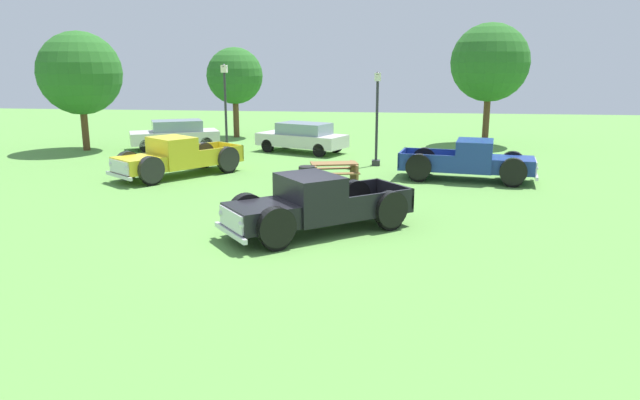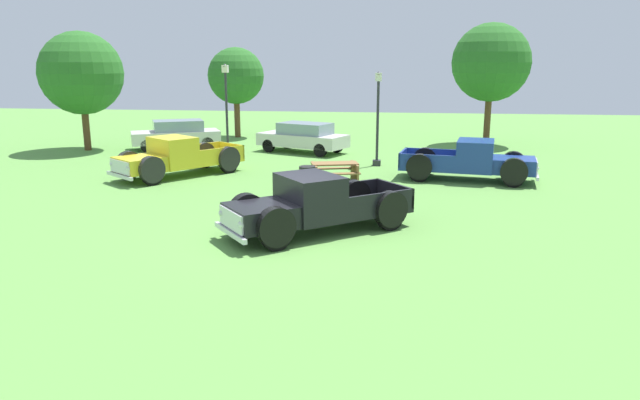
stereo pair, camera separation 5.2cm
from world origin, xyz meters
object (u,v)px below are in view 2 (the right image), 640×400
Objects in this scene: oak_tree_west at (491,63)px; trash_can at (307,179)px; pickup_truck_foreground at (308,206)px; picnic_table at (335,170)px; lamp_post_near at (227,108)px; lamp_post_far at (378,117)px; oak_tree_east at (81,73)px; sedan_distant_a at (303,137)px; pickup_truck_behind_right at (172,158)px; sedan_distant_b at (176,134)px; pickup_truck_behind_left at (476,162)px; oak_tree_center at (236,76)px.

trash_can is at bearing -121.13° from oak_tree_west.
pickup_truck_foreground is 20.55m from oak_tree_west.
lamp_post_near is at bearing 135.26° from picnic_table.
oak_tree_east is at bearing 169.80° from lamp_post_far.
lamp_post_far is 4.42× the size of trash_can.
trash_can is at bearing -80.15° from sedan_distant_a.
lamp_post_far reaches higher than trash_can.
lamp_post_far is (3.93, -3.45, 1.39)m from sedan_distant_a.
sedan_distant_a is at bearing 99.85° from trash_can.
oak_tree_east reaches higher than pickup_truck_behind_right.
pickup_truck_behind_right is 6.70m from picnic_table.
trash_can is (-0.80, -1.88, -0.01)m from picnic_table.
lamp_post_near is 4.75× the size of trash_can.
trash_can is 0.14× the size of oak_tree_west.
picnic_table is (2.42, -7.48, -0.31)m from sedan_distant_a.
oak_tree_east is at bearing 137.82° from pickup_truck_behind_right.
sedan_distant_b is (-2.75, 7.71, 0.02)m from pickup_truck_behind_right.
pickup_truck_behind_left is 12.64m from lamp_post_near.
sedan_distant_b is at bearing 122.23° from pickup_truck_foreground.
pickup_truck_foreground is at bearing -124.26° from pickup_truck_behind_left.
oak_tree_center reaches higher than picnic_table.
pickup_truck_behind_left is at bearing -43.10° from oak_tree_center.
sedan_distant_a is at bearing 99.48° from pickup_truck_foreground.
lamp_post_near is at bearing 83.28° from pickup_truck_behind_right.
oak_tree_center reaches higher than pickup_truck_behind_left.
pickup_truck_behind_right is at bearing -96.72° from lamp_post_near.
oak_tree_center is at bearing 136.90° from pickup_truck_behind_left.
sedan_distant_b is at bearing 176.34° from sedan_distant_a.
lamp_post_near is at bearing 114.83° from pickup_truck_foreground.
pickup_truck_behind_left is 18.07m from oak_tree_center.
lamp_post_far is (7.52, -1.93, -0.16)m from lamp_post_near.
pickup_truck_behind_left is 5.20m from lamp_post_far.
pickup_truck_foreground is 19.95m from oak_tree_east.
pickup_truck_foreground is at bearing -97.70° from lamp_post_far.
oak_tree_center is at bearing 101.48° from lamp_post_near.
oak_tree_west is at bearing 23.37° from sedan_distant_a.
pickup_truck_foreground is at bearing -111.56° from oak_tree_west.
picnic_table is at bearing -110.49° from lamp_post_far.
oak_tree_west is (7.43, 11.74, 4.05)m from picnic_table.
sedan_distant_b is at bearing -110.18° from oak_tree_center.
pickup_truck_behind_left is 10.22m from sedan_distant_a.
sedan_distant_a is 0.81× the size of oak_tree_east.
sedan_distant_b is (-9.44, 14.98, 0.03)m from pickup_truck_foreground.
pickup_truck_behind_right is at bearing -86.49° from oak_tree_center.
lamp_post_far is at bearing 69.51° from picnic_table.
lamp_post_near is 8.17m from oak_tree_east.
pickup_truck_behind_right is 0.80× the size of oak_tree_west.
trash_can is 0.17× the size of oak_tree_center.
oak_tree_east is (-13.17, 8.69, 3.53)m from trash_can.
oak_tree_west is at bearing -5.70° from oak_tree_center.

